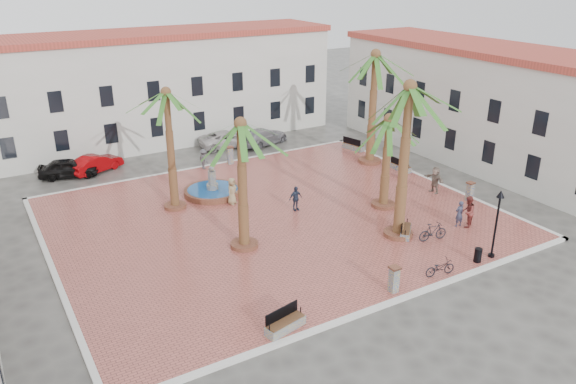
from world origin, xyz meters
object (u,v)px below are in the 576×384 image
object	(u,v)px
lamppost_e	(391,130)
car_silver	(263,136)
cyclist_a	(459,214)
bicycle_a	(440,268)
fountain	(213,190)
bench_e	(400,167)
cyclist_b	(468,212)
pedestrian_east	(435,180)
bollard_se	(394,279)
palm_nw	(167,105)
palm_sw	(241,139)
litter_bin	(478,255)
palm_ne	(375,67)
pedestrian_fountain_b	(296,198)
car_white	(228,139)
bench_s	(285,324)
pedestrian_north	(204,159)
bollard_e	(470,191)
palm_e	(388,131)
bollard_n	(230,155)
lamppost_s	(498,212)
car_black	(68,168)
car_red	(96,163)
palm_s	(409,104)
bench_ne	(353,146)
bench_se	(406,231)
pedestrian_fountain_a	(232,191)

from	to	relation	value
lamppost_e	car_silver	size ratio (longest dim) A/B	0.86
cyclist_a	bicycle_a	size ratio (longest dim) A/B	0.98
fountain	bench_e	bearing A→B (deg)	-11.47
cyclist_b	pedestrian_east	world-z (taller)	cyclist_b
bollard_se	pedestrian_east	bearing A→B (deg)	37.82
palm_nw	bollard_se	size ratio (longest dim) A/B	5.77
palm_sw	cyclist_b	distance (m)	14.34
litter_bin	cyclist_b	size ratio (longest dim) A/B	0.40
bicycle_a	car_silver	size ratio (longest dim) A/B	0.34
palm_ne	pedestrian_fountain_b	world-z (taller)	palm_ne
car_white	pedestrian_fountain_b	bearing A→B (deg)	174.87
cyclist_a	pedestrian_east	bearing A→B (deg)	-115.09
car_silver	bench_s	bearing A→B (deg)	137.03
palm_ne	bench_e	bearing A→B (deg)	-72.75
pedestrian_north	bollard_e	bearing A→B (deg)	-149.64
palm_e	bench_e	xyz separation A→B (m)	(5.47, 4.62, -4.76)
bollard_n	bollard_e	distance (m)	18.10
palm_nw	pedestrian_east	bearing A→B (deg)	-22.16
lamppost_s	pedestrian_north	distance (m)	22.32
fountain	cyclist_a	xyz separation A→B (m)	(10.65, -12.13, 0.54)
bollard_e	litter_bin	bearing A→B (deg)	-134.27
pedestrian_fountain_b	car_black	world-z (taller)	pedestrian_fountain_b
lamppost_s	cyclist_a	world-z (taller)	lamppost_s
pedestrian_north	palm_e	bearing A→B (deg)	-160.48
bollard_e	car_silver	bearing A→B (deg)	107.12
car_red	bench_s	bearing A→B (deg)	161.06
fountain	palm_s	world-z (taller)	palm_s
palm_s	bollard_e	world-z (taller)	palm_s
car_black	car_silver	size ratio (longest dim) A/B	0.86
lamppost_e	car_black	size ratio (longest dim) A/B	1.00
pedestrian_fountain_b	car_white	xyz separation A→B (m)	(2.13, 14.80, -0.26)
car_red	car_silver	xyz separation A→B (m)	(14.24, -0.25, 0.03)
fountain	palm_s	bearing A→B (deg)	-59.15
lamppost_e	cyclist_b	distance (m)	11.53
car_red	car_silver	distance (m)	14.24
palm_nw	car_silver	size ratio (longest dim) A/B	1.59
bench_e	car_silver	world-z (taller)	car_silver
bollard_se	palm_e	bearing A→B (deg)	53.14
bench_ne	cyclist_a	world-z (taller)	cyclist_a
fountain	bench_se	xyz separation A→B (m)	(7.14, -11.42, -0.01)
lamppost_s	bollard_n	world-z (taller)	lamppost_s
bench_e	bench_ne	size ratio (longest dim) A/B	0.89
bench_s	pedestrian_fountain_a	world-z (taller)	pedestrian_fountain_a
palm_s	cyclist_a	bearing A→B (deg)	-12.55
cyclist_b	pedestrian_east	xyz separation A→B (m)	(2.19, 4.95, -0.03)
palm_e	litter_bin	size ratio (longest dim) A/B	7.95
bench_ne	bollard_e	distance (m)	12.78
car_silver	palm_sw	bearing A→B (deg)	131.98
fountain	palm_e	world-z (taller)	palm_e
bench_e	pedestrian_fountain_b	bearing A→B (deg)	100.04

